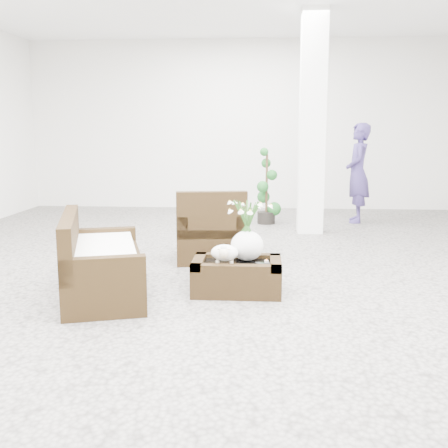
# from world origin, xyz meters

# --- Properties ---
(ground) EXTENTS (11.00, 11.00, 0.00)m
(ground) POSITION_xyz_m (0.00, 0.00, 0.00)
(ground) COLOR gray
(ground) RESTS_ON ground
(column) EXTENTS (0.40, 0.40, 3.50)m
(column) POSITION_xyz_m (1.20, 2.80, 1.75)
(column) COLOR white
(column) RESTS_ON ground
(coffee_table) EXTENTS (0.90, 0.60, 0.31)m
(coffee_table) POSITION_xyz_m (0.17, -0.63, 0.16)
(coffee_table) COLOR #30210E
(coffee_table) RESTS_ON ground
(sheep_figurine) EXTENTS (0.28, 0.23, 0.21)m
(sheep_figurine) POSITION_xyz_m (0.05, -0.73, 0.42)
(sheep_figurine) COLOR white
(sheep_figurine) RESTS_ON coffee_table
(planter_narcissus) EXTENTS (0.44, 0.44, 0.80)m
(planter_narcissus) POSITION_xyz_m (0.27, -0.53, 0.71)
(planter_narcissus) COLOR white
(planter_narcissus) RESTS_ON coffee_table
(tealight) EXTENTS (0.04, 0.04, 0.03)m
(tealight) POSITION_xyz_m (0.47, -0.61, 0.33)
(tealight) COLOR white
(tealight) RESTS_ON coffee_table
(armchair) EXTENTS (0.97, 0.95, 0.92)m
(armchair) POSITION_xyz_m (-0.24, 0.80, 0.46)
(armchair) COLOR #30210E
(armchair) RESTS_ON ground
(loveseat) EXTENTS (1.17, 1.70, 0.83)m
(loveseat) POSITION_xyz_m (-1.17, -0.82, 0.41)
(loveseat) COLOR #30210E
(loveseat) RESTS_ON ground
(topiary) EXTENTS (0.35, 0.35, 1.32)m
(topiary) POSITION_xyz_m (0.50, 3.56, 0.66)
(topiary) COLOR #194E1C
(topiary) RESTS_ON ground
(shopper) EXTENTS (0.49, 0.69, 1.78)m
(shopper) POSITION_xyz_m (2.13, 3.84, 0.89)
(shopper) COLOR #3E306C
(shopper) RESTS_ON ground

